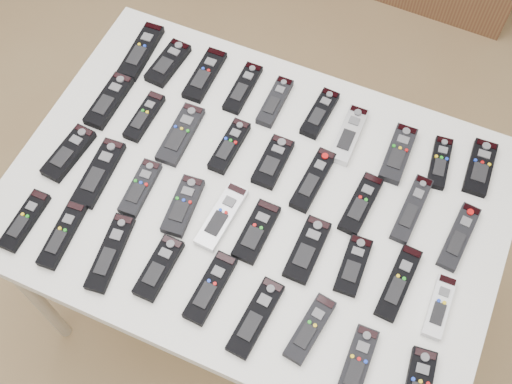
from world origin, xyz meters
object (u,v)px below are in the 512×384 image
at_px(remote_27, 398,283).
at_px(remote_30, 62,235).
at_px(remote_8, 440,163).
at_px(remote_36, 357,364).
at_px(remote_25, 307,250).
at_px(remote_35, 310,329).
at_px(remote_1, 168,63).
at_px(remote_0, 141,51).
at_px(remote_6, 349,135).
at_px(remote_5, 320,113).
at_px(remote_13, 229,146).
at_px(remote_17, 412,209).
at_px(remote_9, 480,168).
at_px(remote_33, 210,288).
at_px(remote_18, 459,237).
at_px(remote_34, 256,317).
at_px(remote_31, 110,253).
at_px(remote_28, 439,307).
at_px(remote_3, 243,88).
at_px(remote_24, 256,232).
at_px(remote_15, 313,180).
at_px(remote_16, 361,204).
at_px(remote_32, 159,268).
at_px(remote_7, 398,154).
at_px(remote_12, 181,134).
at_px(remote_10, 109,101).
at_px(table, 256,206).
at_px(remote_26, 353,265).
at_px(remote_22, 183,206).
at_px(remote_21, 140,188).
at_px(remote_19, 69,153).
at_px(remote_4, 275,102).
at_px(remote_23, 222,217).
at_px(remote_14, 273,162).
at_px(remote_20, 99,173).

height_order(remote_27, remote_30, remote_30).
bearing_deg(remote_8, remote_36, -98.89).
xyz_separation_m(remote_8, remote_25, (-0.23, -0.37, 0.00)).
bearing_deg(remote_35, remote_1, 147.58).
distance_m(remote_0, remote_6, 0.65).
height_order(remote_5, remote_13, same).
bearing_deg(remote_17, remote_9, 59.35).
relative_size(remote_0, remote_33, 1.12).
bearing_deg(remote_18, remote_34, -128.52).
distance_m(remote_25, remote_31, 0.48).
bearing_deg(remote_6, remote_28, -46.47).
relative_size(remote_9, remote_25, 0.96).
xyz_separation_m(remote_3, remote_18, (0.67, -0.20, 0.00)).
height_order(remote_18, remote_24, same).
distance_m(remote_5, remote_17, 0.36).
distance_m(remote_15, remote_30, 0.64).
distance_m(remote_16, remote_32, 0.52).
bearing_deg(remote_16, remote_27, -42.79).
distance_m(remote_7, remote_24, 0.43).
relative_size(remote_12, remote_28, 1.22).
xyz_separation_m(remote_0, remote_10, (0.00, -0.19, 0.00)).
distance_m(table, remote_5, 0.31).
bearing_deg(remote_16, remote_30, -145.40).
bearing_deg(remote_5, remote_16, -44.68).
height_order(remote_1, remote_26, remote_1).
bearing_deg(remote_22, remote_13, 75.90).
height_order(remote_1, remote_21, remote_1).
bearing_deg(remote_26, remote_3, 138.00).
relative_size(remote_0, remote_32, 1.24).
bearing_deg(remote_32, remote_26, 25.42).
distance_m(remote_0, remote_16, 0.78).
xyz_separation_m(remote_7, remote_35, (-0.04, -0.53, 0.00)).
xyz_separation_m(table, remote_5, (0.06, 0.30, 0.07)).
height_order(remote_6, remote_16, same).
distance_m(remote_19, remote_24, 0.54).
bearing_deg(remote_15, remote_4, 138.28).
distance_m(remote_4, remote_32, 0.57).
bearing_deg(remote_0, remote_22, -53.23).
height_order(remote_25, remote_28, remote_25).
relative_size(remote_23, remote_31, 0.92).
relative_size(remote_21, remote_25, 0.94).
height_order(remote_26, remote_31, same).
xyz_separation_m(remote_14, remote_28, (0.51, -0.21, -0.00)).
height_order(remote_13, remote_25, remote_13).
distance_m(remote_8, remote_15, 0.34).
bearing_deg(remote_7, remote_13, -160.32).
height_order(remote_24, remote_33, remote_33).
bearing_deg(remote_18, remote_28, -83.02).
bearing_deg(remote_3, remote_20, -119.66).
bearing_deg(remote_3, remote_6, -5.67).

